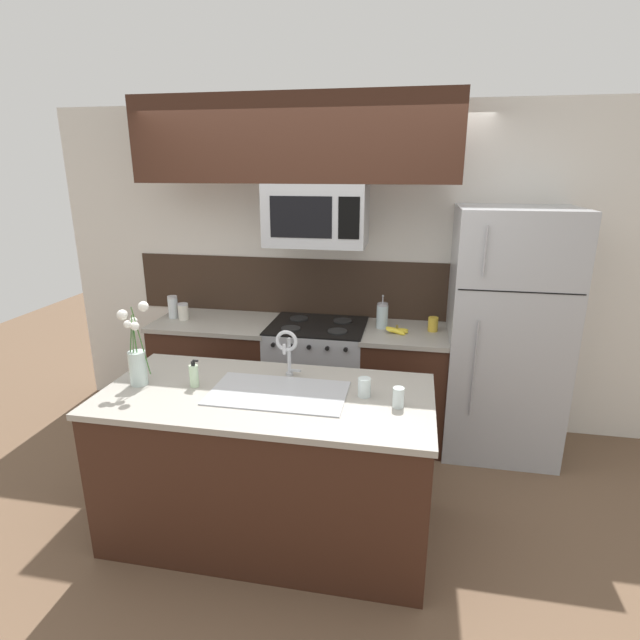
% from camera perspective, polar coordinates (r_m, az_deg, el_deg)
% --- Properties ---
extents(ground_plane, '(10.00, 10.00, 0.00)m').
position_cam_1_polar(ground_plane, '(3.59, -3.23, -19.19)').
color(ground_plane, brown).
extents(rear_partition, '(5.20, 0.10, 2.60)m').
position_cam_1_polar(rear_partition, '(4.18, 4.75, 5.70)').
color(rear_partition, silver).
rests_on(rear_partition, ground).
extents(splash_band, '(3.29, 0.01, 0.48)m').
position_cam_1_polar(splash_band, '(4.20, 0.54, 3.72)').
color(splash_band, '#332319').
rests_on(splash_band, rear_partition).
extents(back_counter_left, '(0.98, 0.65, 0.91)m').
position_cam_1_polar(back_counter_left, '(4.36, -11.47, -5.75)').
color(back_counter_left, '#381E14').
rests_on(back_counter_left, ground).
extents(back_counter_right, '(0.66, 0.65, 0.91)m').
position_cam_1_polar(back_counter_right, '(4.06, 9.47, -7.39)').
color(back_counter_right, '#381E14').
rests_on(back_counter_right, ground).
extents(stove_range, '(0.76, 0.64, 0.93)m').
position_cam_1_polar(stove_range, '(4.12, -0.30, -6.67)').
color(stove_range, '#A8AAAF').
rests_on(stove_range, ground).
extents(microwave, '(0.74, 0.40, 0.45)m').
position_cam_1_polar(microwave, '(3.77, -0.39, 11.92)').
color(microwave, '#A8AAAF').
extents(upper_cabinet_band, '(2.34, 0.34, 0.60)m').
position_cam_1_polar(upper_cabinet_band, '(3.76, -3.05, 19.92)').
color(upper_cabinet_band, '#381E14').
extents(refrigerator, '(0.83, 0.74, 1.86)m').
position_cam_1_polar(refrigerator, '(3.97, 20.39, -1.51)').
color(refrigerator, '#A8AAAF').
rests_on(refrigerator, ground).
extents(storage_jar_tall, '(0.08, 0.08, 0.19)m').
position_cam_1_polar(storage_jar_tall, '(4.34, -16.45, 1.44)').
color(storage_jar_tall, silver).
rests_on(storage_jar_tall, back_counter_left).
extents(storage_jar_medium, '(0.08, 0.08, 0.14)m').
position_cam_1_polar(storage_jar_medium, '(4.27, -15.36, 0.94)').
color(storage_jar_medium, silver).
rests_on(storage_jar_medium, back_counter_left).
extents(banana_bunch, '(0.19, 0.12, 0.07)m').
position_cam_1_polar(banana_bunch, '(3.83, 8.77, -1.20)').
color(banana_bunch, yellow).
rests_on(banana_bunch, back_counter_right).
extents(french_press, '(0.09, 0.09, 0.27)m').
position_cam_1_polar(french_press, '(3.93, 7.12, 0.50)').
color(french_press, silver).
rests_on(french_press, back_counter_right).
extents(coffee_tin, '(0.08, 0.08, 0.11)m').
position_cam_1_polar(coffee_tin, '(3.93, 12.79, -0.47)').
color(coffee_tin, gold).
rests_on(coffee_tin, back_counter_right).
extents(island_counter, '(1.86, 0.89, 0.91)m').
position_cam_1_polar(island_counter, '(3.06, -5.90, -15.95)').
color(island_counter, '#381E14').
rests_on(island_counter, ground).
extents(kitchen_sink, '(0.76, 0.44, 0.16)m').
position_cam_1_polar(kitchen_sink, '(2.85, -4.77, -9.62)').
color(kitchen_sink, '#ADAFB5').
rests_on(kitchen_sink, island_counter).
extents(sink_faucet, '(0.14, 0.14, 0.31)m').
position_cam_1_polar(sink_faucet, '(2.94, -3.75, -3.10)').
color(sink_faucet, '#B7BABF').
rests_on(sink_faucet, island_counter).
extents(dish_soap_bottle, '(0.06, 0.05, 0.16)m').
position_cam_1_polar(dish_soap_bottle, '(2.96, -14.21, -6.16)').
color(dish_soap_bottle, beige).
rests_on(dish_soap_bottle, island_counter).
extents(drinking_glass, '(0.07, 0.07, 0.11)m').
position_cam_1_polar(drinking_glass, '(2.77, 5.09, -7.67)').
color(drinking_glass, silver).
rests_on(drinking_glass, island_counter).
extents(spare_glass, '(0.06, 0.06, 0.11)m').
position_cam_1_polar(spare_glass, '(2.67, 8.94, -8.74)').
color(spare_glass, silver).
rests_on(spare_glass, island_counter).
extents(flower_vase, '(0.18, 0.15, 0.50)m').
position_cam_1_polar(flower_vase, '(3.05, -20.19, -4.16)').
color(flower_vase, silver).
rests_on(flower_vase, island_counter).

